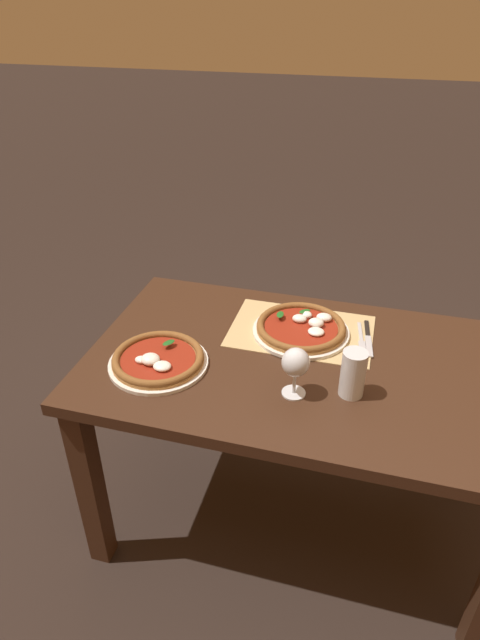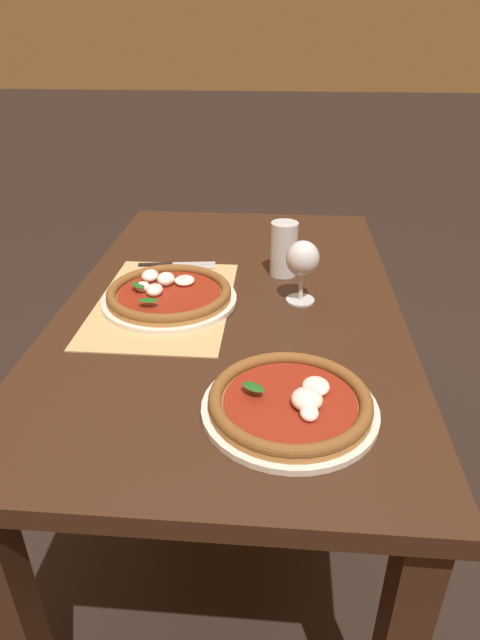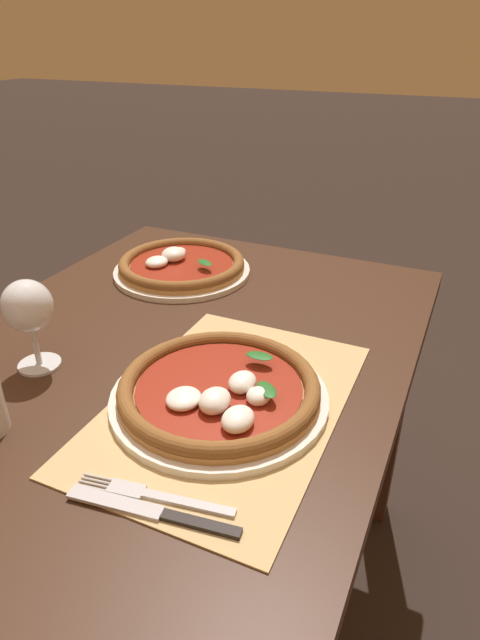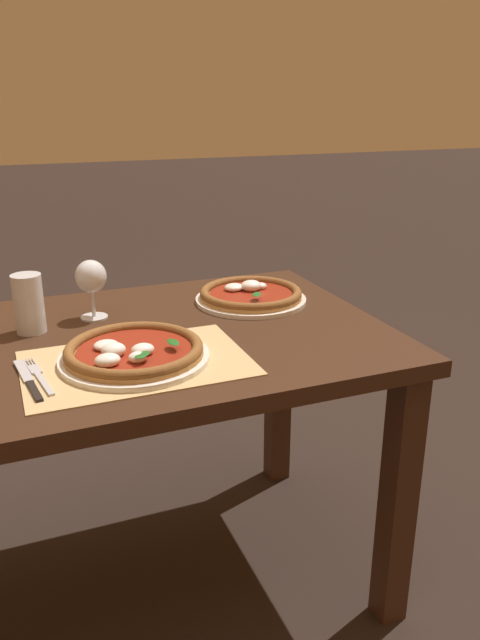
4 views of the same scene
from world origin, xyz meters
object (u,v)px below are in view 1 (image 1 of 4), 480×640
wine_glass (295,364)px  knife (368,338)px  pizza_near (302,328)px  pint_glass (353,374)px  pizza_far (158,360)px  fork (361,339)px

wine_glass → knife: bearing=-119.3°
pizza_near → pint_glass: (-0.19, 0.27, 0.05)m
pizza_near → pizza_far: pizza_near is taller
pizza_far → wine_glass: size_ratio=2.00×
pint_glass → fork: pint_glass is taller
pint_glass → fork: bearing=-91.6°
pizza_far → knife: bearing=-153.0°
pizza_far → fork: 0.67m
fork → knife: knife is taller
pizza_near → wine_glass: (-0.03, 0.32, 0.08)m
pizza_near → pint_glass: bearing=124.9°
pint_glass → knife: (-0.03, -0.30, -0.06)m
pizza_near → pint_glass: pint_glass is taller
pizza_near → pizza_far: bearing=36.4°
pizza_near → fork: 0.20m
pizza_near → pint_glass: 0.34m
knife → pizza_far: bearing=27.0°
wine_glass → fork: (-0.17, -0.33, -0.10)m
fork → knife: 0.02m
pizza_near → pizza_far: (0.40, 0.29, -0.00)m
pizza_near → fork: size_ratio=1.63×
pint_glass → fork: (-0.01, -0.29, -0.06)m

